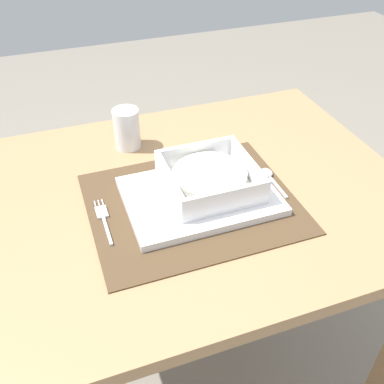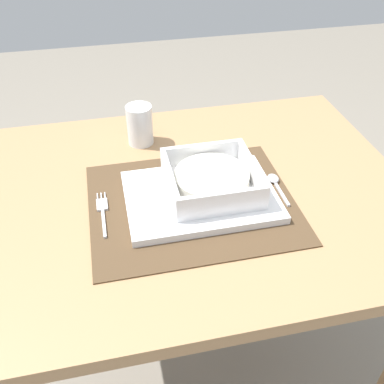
% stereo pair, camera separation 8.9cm
% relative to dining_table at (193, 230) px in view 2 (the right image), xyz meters
% --- Properties ---
extents(ground_plane, '(6.00, 6.00, 0.00)m').
position_rel_dining_table_xyz_m(ground_plane, '(0.00, 0.00, -0.64)').
color(ground_plane, gray).
extents(dining_table, '(0.93, 0.71, 0.75)m').
position_rel_dining_table_xyz_m(dining_table, '(0.00, 0.00, 0.00)').
color(dining_table, '#A37A51').
rests_on(dining_table, ground).
extents(placemat, '(0.41, 0.34, 0.00)m').
position_rel_dining_table_xyz_m(placemat, '(-0.01, -0.04, 0.12)').
color(placemat, '#4C3823').
rests_on(placemat, dining_table).
extents(serving_plate, '(0.30, 0.22, 0.02)m').
position_rel_dining_table_xyz_m(serving_plate, '(0.01, -0.04, 0.13)').
color(serving_plate, white).
rests_on(serving_plate, placemat).
extents(porridge_bowl, '(0.18, 0.18, 0.05)m').
position_rel_dining_table_xyz_m(porridge_bowl, '(0.03, -0.02, 0.15)').
color(porridge_bowl, white).
rests_on(porridge_bowl, serving_plate).
extents(fork, '(0.02, 0.14, 0.00)m').
position_rel_dining_table_xyz_m(fork, '(-0.19, -0.03, 0.12)').
color(fork, silver).
rests_on(fork, placemat).
extents(spoon, '(0.02, 0.11, 0.01)m').
position_rel_dining_table_xyz_m(spoon, '(0.17, -0.02, 0.12)').
color(spoon, silver).
rests_on(spoon, placemat).
extents(butter_knife, '(0.01, 0.14, 0.01)m').
position_rel_dining_table_xyz_m(butter_knife, '(0.15, -0.05, 0.12)').
color(butter_knife, black).
rests_on(butter_knife, placemat).
extents(bread_knife, '(0.01, 0.14, 0.01)m').
position_rel_dining_table_xyz_m(bread_knife, '(0.12, -0.07, 0.12)').
color(bread_knife, '#59331E').
rests_on(bread_knife, placemat).
extents(drinking_glass, '(0.06, 0.06, 0.10)m').
position_rel_dining_table_xyz_m(drinking_glass, '(-0.08, 0.21, 0.16)').
color(drinking_glass, white).
rests_on(drinking_glass, dining_table).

